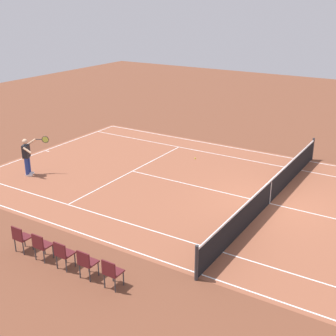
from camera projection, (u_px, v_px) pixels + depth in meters
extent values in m
plane|color=brown|center=(269.00, 203.00, 16.96)|extent=(60.00, 60.00, 0.00)
cube|color=#935138|center=(269.00, 203.00, 16.96)|extent=(24.20, 11.40, 0.00)
cube|color=white|center=(45.00, 151.00, 22.83)|extent=(0.05, 11.00, 0.01)
cube|color=white|center=(310.00, 161.00, 21.32)|extent=(23.80, 0.05, 0.01)
cube|color=white|center=(201.00, 274.00, 12.59)|extent=(23.80, 0.05, 0.01)
cube|color=white|center=(301.00, 170.00, 20.22)|extent=(23.80, 0.05, 0.01)
cube|color=white|center=(222.00, 252.00, 13.69)|extent=(23.80, 0.05, 0.01)
cube|color=white|center=(132.00, 171.00, 20.12)|extent=(0.05, 8.22, 0.01)
cube|color=white|center=(269.00, 203.00, 16.96)|extent=(12.80, 0.05, 0.01)
cube|color=white|center=(47.00, 151.00, 22.76)|extent=(0.30, 0.05, 0.01)
cylinder|color=#2D2D33|center=(313.00, 149.00, 21.37)|extent=(0.10, 0.10, 1.08)
cylinder|color=#2D2D33|center=(196.00, 263.00, 12.16)|extent=(0.10, 0.10, 1.08)
cube|color=black|center=(270.00, 193.00, 16.80)|extent=(0.02, 11.60, 0.88)
cube|color=white|center=(271.00, 180.00, 16.62)|extent=(0.04, 11.60, 0.06)
cube|color=white|center=(270.00, 193.00, 16.80)|extent=(0.04, 0.06, 0.88)
cylinder|color=navy|center=(27.00, 166.00, 19.42)|extent=(0.15, 0.15, 0.74)
cube|color=white|center=(29.00, 175.00, 19.56)|extent=(0.30, 0.23, 0.09)
cylinder|color=navy|center=(29.00, 164.00, 19.64)|extent=(0.15, 0.15, 0.74)
cube|color=white|center=(31.00, 173.00, 19.78)|extent=(0.30, 0.23, 0.09)
cube|color=black|center=(26.00, 151.00, 19.30)|extent=(0.39, 0.45, 0.56)
sphere|color=#DBAA84|center=(25.00, 142.00, 19.15)|extent=(0.23, 0.23, 0.23)
cylinder|color=#DBAA84|center=(27.00, 150.00, 18.98)|extent=(0.42, 0.15, 0.26)
cylinder|color=#DBAA84|center=(31.00, 142.00, 19.43)|extent=(0.35, 0.36, 0.30)
cylinder|color=#232326|center=(39.00, 139.00, 19.43)|extent=(0.26, 0.16, 0.04)
torus|color=#232326|center=(45.00, 139.00, 19.41)|extent=(0.29, 0.17, 0.31)
cylinder|color=#C6D84C|center=(45.00, 139.00, 19.41)|extent=(0.24, 0.13, 0.27)
sphere|color=#CCE01E|center=(195.00, 158.00, 21.64)|extent=(0.07, 0.07, 0.07)
cylinder|color=#38383D|center=(113.00, 274.00, 12.22)|extent=(0.04, 0.04, 0.44)
cylinder|color=#38383D|center=(123.00, 278.00, 12.04)|extent=(0.04, 0.04, 0.44)
cylinder|color=#38383D|center=(104.00, 281.00, 11.93)|extent=(0.04, 0.04, 0.44)
cylinder|color=#38383D|center=(115.00, 285.00, 11.76)|extent=(0.04, 0.04, 0.44)
cube|color=#56191E|center=(114.00, 272.00, 11.90)|extent=(0.44, 0.44, 0.04)
cube|color=#56191E|center=(108.00, 268.00, 11.67)|extent=(0.44, 0.04, 0.40)
cylinder|color=#38383D|center=(89.00, 265.00, 12.65)|extent=(0.04, 0.04, 0.44)
cylinder|color=#38383D|center=(98.00, 269.00, 12.47)|extent=(0.04, 0.04, 0.44)
cylinder|color=#38383D|center=(80.00, 271.00, 12.36)|extent=(0.04, 0.04, 0.44)
cylinder|color=#38383D|center=(90.00, 275.00, 12.19)|extent=(0.04, 0.04, 0.44)
cube|color=#56191E|center=(89.00, 262.00, 12.33)|extent=(0.44, 0.44, 0.04)
cube|color=#56191E|center=(83.00, 259.00, 12.10)|extent=(0.44, 0.04, 0.40)
cylinder|color=#38383D|center=(66.00, 256.00, 13.08)|extent=(0.04, 0.04, 0.44)
cylinder|color=#38383D|center=(75.00, 260.00, 12.90)|extent=(0.04, 0.04, 0.44)
cylinder|color=#38383D|center=(57.00, 262.00, 12.80)|extent=(0.04, 0.04, 0.44)
cylinder|color=#38383D|center=(66.00, 266.00, 12.62)|extent=(0.04, 0.04, 0.44)
cube|color=#56191E|center=(65.00, 253.00, 12.76)|extent=(0.44, 0.44, 0.04)
cube|color=#56191E|center=(60.00, 250.00, 12.53)|extent=(0.44, 0.04, 0.40)
cylinder|color=#38383D|center=(44.00, 248.00, 13.51)|extent=(0.04, 0.04, 0.44)
cylinder|color=#38383D|center=(53.00, 251.00, 13.33)|extent=(0.04, 0.04, 0.44)
cylinder|color=#38383D|center=(35.00, 253.00, 13.23)|extent=(0.04, 0.04, 0.44)
cylinder|color=#38383D|center=(44.00, 257.00, 13.05)|extent=(0.04, 0.04, 0.44)
cube|color=#56191E|center=(43.00, 245.00, 13.20)|extent=(0.44, 0.44, 0.04)
cube|color=#56191E|center=(38.00, 241.00, 12.96)|extent=(0.44, 0.04, 0.40)
cylinder|color=#38383D|center=(24.00, 240.00, 13.94)|extent=(0.04, 0.04, 0.44)
cylinder|color=#38383D|center=(33.00, 243.00, 13.77)|extent=(0.04, 0.04, 0.44)
cylinder|color=#38383D|center=(15.00, 245.00, 13.66)|extent=(0.04, 0.04, 0.44)
cylinder|color=#38383D|center=(23.00, 248.00, 13.48)|extent=(0.04, 0.04, 0.44)
cube|color=#56191E|center=(23.00, 237.00, 13.63)|extent=(0.44, 0.44, 0.04)
cube|color=#56191E|center=(17.00, 234.00, 13.39)|extent=(0.44, 0.04, 0.40)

